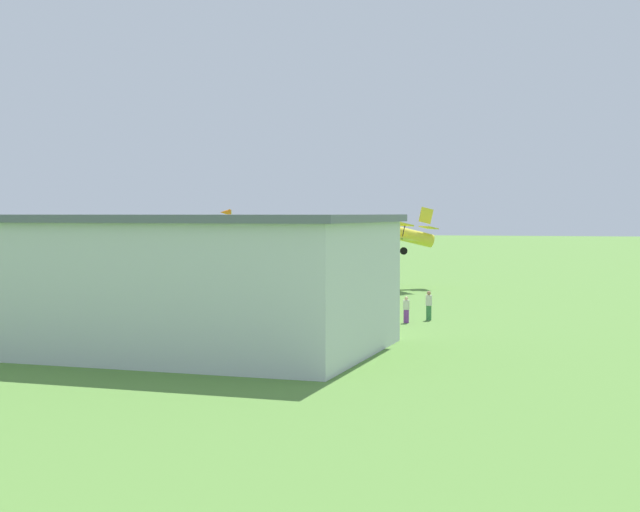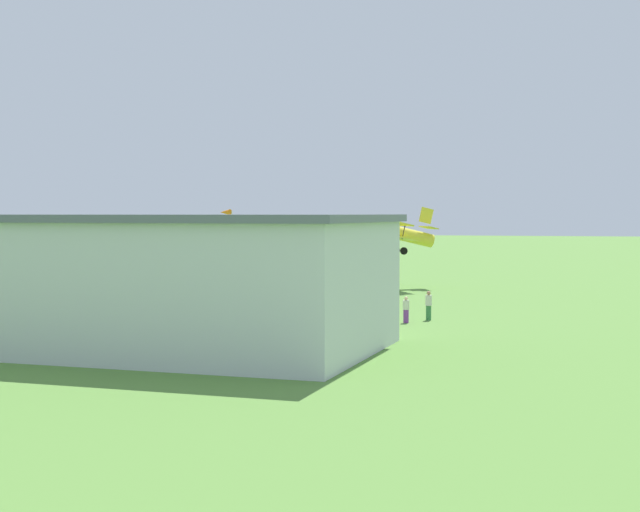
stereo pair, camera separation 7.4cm
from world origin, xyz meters
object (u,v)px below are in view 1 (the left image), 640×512
(hangar, at_px, (81,279))
(person_beside_truck, at_px, (429,306))
(windsock, at_px, (226,218))
(biplane, at_px, (399,233))
(person_near_hangar_door, at_px, (406,310))

(hangar, distance_m, person_beside_truck, 21.14)
(person_beside_truck, height_order, windsock, windsock)
(person_beside_truck, bearing_deg, biplane, -75.45)
(person_near_hangar_door, xyz_separation_m, person_beside_truck, (-1.07, -1.72, 0.11))
(biplane, height_order, person_near_hangar_door, biplane)
(hangar, xyz_separation_m, person_beside_truck, (-15.02, -14.70, -2.32))
(hangar, relative_size, person_beside_truck, 17.32)
(biplane, bearing_deg, windsock, -20.87)
(person_beside_truck, bearing_deg, windsock, -51.02)
(person_near_hangar_door, bearing_deg, person_beside_truck, -121.93)
(biplane, xyz_separation_m, person_near_hangar_door, (-5.04, 25.27, -3.97))
(hangar, relative_size, person_near_hangar_door, 19.59)
(person_beside_truck, xyz_separation_m, windsock, (24.83, -30.68, 5.15))
(person_near_hangar_door, bearing_deg, windsock, -53.76)
(hangar, height_order, windsock, windsock)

